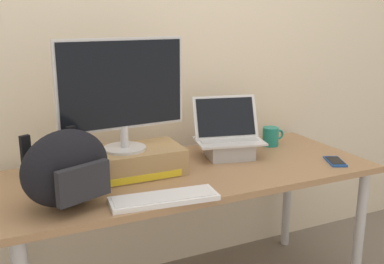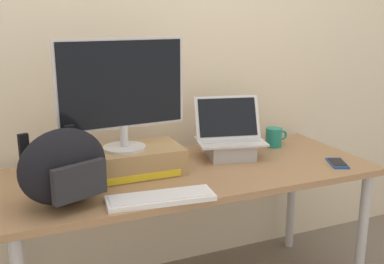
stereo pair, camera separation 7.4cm
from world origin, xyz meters
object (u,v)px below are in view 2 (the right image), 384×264
(messenger_backpack, at_px, (64,167))
(plush_toy, at_px, (34,164))
(external_keyboard, at_px, (161,198))
(desktop_monitor, at_px, (122,90))
(cell_phone, at_px, (337,163))
(open_laptop, at_px, (230,144))
(toner_box_yellow, at_px, (125,161))
(coffee_mug, at_px, (274,137))

(messenger_backpack, xyz_separation_m, plush_toy, (-0.09, 0.41, -0.10))
(messenger_backpack, height_order, plush_toy, messenger_backpack)
(external_keyboard, distance_m, plush_toy, 0.68)
(desktop_monitor, xyz_separation_m, external_keyboard, (0.05, -0.35, -0.37))
(external_keyboard, relative_size, plush_toy, 4.89)
(messenger_backpack, height_order, cell_phone, messenger_backpack)
(open_laptop, bearing_deg, toner_box_yellow, -162.59)
(toner_box_yellow, distance_m, plush_toy, 0.42)
(messenger_backpack, relative_size, coffee_mug, 3.06)
(desktop_monitor, height_order, open_laptop, desktop_monitor)
(desktop_monitor, bearing_deg, messenger_backpack, -147.02)
(open_laptop, distance_m, cell_phone, 0.53)
(toner_box_yellow, xyz_separation_m, coffee_mug, (0.87, 0.12, -0.01))
(external_keyboard, height_order, cell_phone, external_keyboard)
(open_laptop, xyz_separation_m, plush_toy, (-0.94, 0.13, -0.02))
(desktop_monitor, bearing_deg, toner_box_yellow, 91.66)
(messenger_backpack, bearing_deg, toner_box_yellow, 16.40)
(cell_phone, bearing_deg, plush_toy, -174.37)
(coffee_mug, xyz_separation_m, plush_toy, (-1.25, 0.06, -0.01))
(desktop_monitor, bearing_deg, open_laptop, 0.11)
(open_laptop, relative_size, cell_phone, 2.25)
(cell_phone, bearing_deg, external_keyboard, -151.16)
(external_keyboard, bearing_deg, plush_toy, 134.76)
(toner_box_yellow, distance_m, desktop_monitor, 0.32)
(messenger_backpack, bearing_deg, plush_toy, 80.74)
(desktop_monitor, height_order, plush_toy, desktop_monitor)
(open_laptop, xyz_separation_m, external_keyboard, (-0.51, -0.40, -0.06))
(toner_box_yellow, bearing_deg, cell_phone, -15.16)
(open_laptop, height_order, cell_phone, open_laptop)
(open_laptop, height_order, messenger_backpack, open_laptop)
(plush_toy, bearing_deg, toner_box_yellow, -25.12)
(external_keyboard, xyz_separation_m, plush_toy, (-0.43, 0.53, 0.03))
(desktop_monitor, distance_m, plush_toy, 0.54)
(messenger_backpack, bearing_deg, external_keyboard, -41.27)
(messenger_backpack, xyz_separation_m, cell_phone, (1.27, -0.04, -0.14))
(cell_phone, bearing_deg, messenger_backpack, -158.04)
(open_laptop, xyz_separation_m, messenger_backpack, (-0.85, -0.27, 0.08))
(open_laptop, relative_size, external_keyboard, 0.87)
(toner_box_yellow, relative_size, plush_toy, 5.83)
(external_keyboard, height_order, messenger_backpack, messenger_backpack)
(toner_box_yellow, relative_size, cell_phone, 3.08)
(toner_box_yellow, relative_size, desktop_monitor, 0.90)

